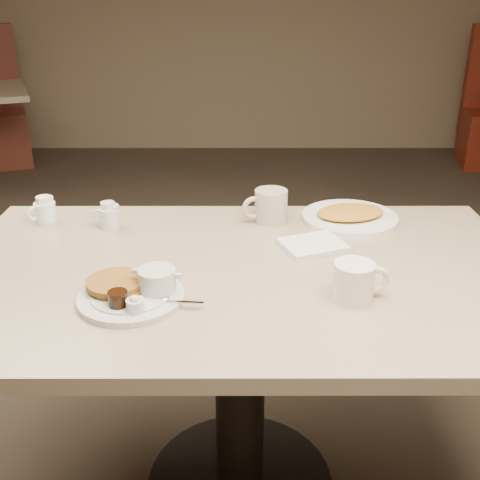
{
  "coord_description": "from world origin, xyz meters",
  "views": [
    {
      "loc": [
        -0.0,
        -1.31,
        1.41
      ],
      "look_at": [
        0.0,
        0.02,
        0.82
      ],
      "focal_mm": 43.13,
      "sensor_mm": 36.0,
      "label": 1
    }
  ],
  "objects_px": {
    "hash_plate": "(350,216)",
    "creamer_right": "(108,216)",
    "coffee_mug_near": "(355,281)",
    "coffee_mug_far": "(270,206)",
    "creamer_left": "(45,210)",
    "main_plate": "(134,290)",
    "diner_table": "(240,325)"
  },
  "relations": [
    {
      "from": "creamer_right",
      "to": "hash_plate",
      "type": "relative_size",
      "value": 0.24
    },
    {
      "from": "diner_table",
      "to": "creamer_right",
      "type": "xyz_separation_m",
      "value": [
        -0.39,
        0.27,
        0.21
      ]
    },
    {
      "from": "coffee_mug_near",
      "to": "coffee_mug_far",
      "type": "distance_m",
      "value": 0.5
    },
    {
      "from": "main_plate",
      "to": "coffee_mug_near",
      "type": "xyz_separation_m",
      "value": [
        0.51,
        0.0,
        0.02
      ]
    },
    {
      "from": "main_plate",
      "to": "coffee_mug_near",
      "type": "height_order",
      "value": "coffee_mug_near"
    },
    {
      "from": "main_plate",
      "to": "creamer_right",
      "type": "bearing_deg",
      "value": 108.83
    },
    {
      "from": "coffee_mug_far",
      "to": "creamer_right",
      "type": "bearing_deg",
      "value": -174.41
    },
    {
      "from": "creamer_left",
      "to": "hash_plate",
      "type": "relative_size",
      "value": 0.24
    },
    {
      "from": "main_plate",
      "to": "creamer_right",
      "type": "xyz_separation_m",
      "value": [
        -0.15,
        0.43,
        0.01
      ]
    },
    {
      "from": "coffee_mug_near",
      "to": "diner_table",
      "type": "bearing_deg",
      "value": 149.21
    },
    {
      "from": "coffee_mug_far",
      "to": "hash_plate",
      "type": "bearing_deg",
      "value": 3.07
    },
    {
      "from": "coffee_mug_far",
      "to": "creamer_left",
      "type": "bearing_deg",
      "value": 179.93
    },
    {
      "from": "diner_table",
      "to": "hash_plate",
      "type": "height_order",
      "value": "hash_plate"
    },
    {
      "from": "coffee_mug_near",
      "to": "coffee_mug_far",
      "type": "relative_size",
      "value": 0.93
    },
    {
      "from": "creamer_right",
      "to": "hash_plate",
      "type": "height_order",
      "value": "creamer_right"
    },
    {
      "from": "creamer_left",
      "to": "coffee_mug_far",
      "type": "bearing_deg",
      "value": -0.07
    },
    {
      "from": "coffee_mug_near",
      "to": "hash_plate",
      "type": "xyz_separation_m",
      "value": [
        0.08,
        0.49,
        -0.03
      ]
    },
    {
      "from": "diner_table",
      "to": "main_plate",
      "type": "bearing_deg",
      "value": -147.24
    },
    {
      "from": "coffee_mug_far",
      "to": "coffee_mug_near",
      "type": "bearing_deg",
      "value": -70.05
    },
    {
      "from": "coffee_mug_far",
      "to": "creamer_left",
      "type": "xyz_separation_m",
      "value": [
        -0.68,
        0.0,
        -0.01
      ]
    },
    {
      "from": "coffee_mug_far",
      "to": "creamer_right",
      "type": "xyz_separation_m",
      "value": [
        -0.48,
        -0.05,
        -0.01
      ]
    },
    {
      "from": "diner_table",
      "to": "coffee_mug_far",
      "type": "bearing_deg",
      "value": 74.17
    },
    {
      "from": "main_plate",
      "to": "hash_plate",
      "type": "xyz_separation_m",
      "value": [
        0.58,
        0.49,
        -0.01
      ]
    },
    {
      "from": "coffee_mug_far",
      "to": "hash_plate",
      "type": "height_order",
      "value": "coffee_mug_far"
    },
    {
      "from": "coffee_mug_near",
      "to": "creamer_right",
      "type": "distance_m",
      "value": 0.78
    },
    {
      "from": "main_plate",
      "to": "creamer_left",
      "type": "xyz_separation_m",
      "value": [
        -0.35,
        0.48,
        0.01
      ]
    },
    {
      "from": "hash_plate",
      "to": "creamer_right",
      "type": "bearing_deg",
      "value": -175.27
    },
    {
      "from": "main_plate",
      "to": "creamer_left",
      "type": "relative_size",
      "value": 3.64
    },
    {
      "from": "diner_table",
      "to": "creamer_left",
      "type": "distance_m",
      "value": 0.7
    },
    {
      "from": "coffee_mug_near",
      "to": "coffee_mug_far",
      "type": "height_order",
      "value": "coffee_mug_far"
    },
    {
      "from": "creamer_left",
      "to": "creamer_right",
      "type": "distance_m",
      "value": 0.21
    },
    {
      "from": "coffee_mug_near",
      "to": "creamer_left",
      "type": "height_order",
      "value": "coffee_mug_near"
    }
  ]
}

